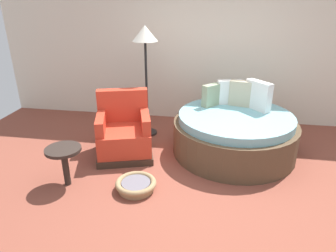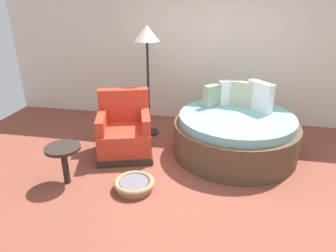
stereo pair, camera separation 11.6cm
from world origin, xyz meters
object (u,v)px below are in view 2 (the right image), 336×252
Objects in this scene: side_table at (63,153)px; floor_lamp at (147,44)px; pet_basket at (134,184)px; red_armchair at (125,133)px; round_daybed at (235,133)px.

side_table is 0.29× the size of floor_lamp.
pet_basket is 2.24m from floor_lamp.
pet_basket is (0.41, -0.91, -0.26)m from red_armchair.
red_armchair is 1.04m from pet_basket.
pet_basket is at bearing 1.28° from side_table.
round_daybed is 1.85× the size of red_armchair.
floor_lamp reaches higher than red_armchair.
pet_basket is 0.28× the size of floor_lamp.
round_daybed reaches higher than red_armchair.
pet_basket is at bearing -82.25° from floor_lamp.
floor_lamp is (-0.23, 1.68, 1.46)m from pet_basket.
pet_basket is 0.96m from side_table.
round_daybed is 1.67m from red_armchair.
pet_basket is at bearing -135.04° from round_daybed.
red_armchair is at bearing 114.28° from pet_basket.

